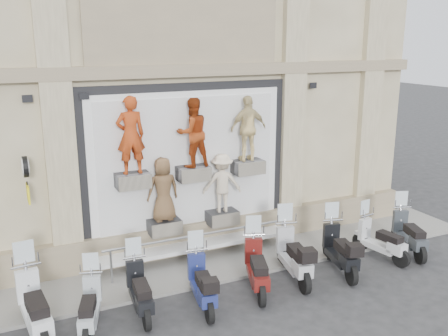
{
  "coord_description": "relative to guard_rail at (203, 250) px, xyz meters",
  "views": [
    {
      "loc": [
        -4.41,
        -8.69,
        5.61
      ],
      "look_at": [
        0.53,
        1.9,
        2.56
      ],
      "focal_mm": 40.0,
      "sensor_mm": 36.0,
      "label": 1
    }
  ],
  "objects": [
    {
      "name": "scooter_i",
      "position": [
        4.42,
        -1.45,
        0.26
      ],
      "size": [
        0.81,
        1.84,
        1.45
      ],
      "primitive_type": null,
      "rotation": [
        0.0,
        0.0,
        0.17
      ],
      "color": "silver",
      "rests_on": "ground"
    },
    {
      "name": "shop_vitrine",
      "position": [
        0.05,
        0.75,
        1.97
      ],
      "size": [
        5.6,
        0.84,
        4.3
      ],
      "color": "black",
      "rests_on": "ground"
    },
    {
      "name": "scooter_f",
      "position": [
        0.67,
        -1.59,
        0.33
      ],
      "size": [
        1.2,
        2.02,
        1.58
      ],
      "primitive_type": null,
      "rotation": [
        0.0,
        0.0,
        -0.35
      ],
      "color": "#53110E",
      "rests_on": "ground"
    },
    {
      "name": "scooter_h",
      "position": [
        2.98,
        -1.61,
        0.33
      ],
      "size": [
        1.05,
        2.04,
        1.59
      ],
      "primitive_type": null,
      "rotation": [
        0.0,
        0.0,
        -0.26
      ],
      "color": "black",
      "rests_on": "ground"
    },
    {
      "name": "sidewalk",
      "position": [
        0.0,
        0.1,
        -0.43
      ],
      "size": [
        16.0,
        2.2,
        0.08
      ],
      "primitive_type": "cube",
      "color": "gray",
      "rests_on": "ground"
    },
    {
      "name": "scooter_e",
      "position": [
        -0.74,
        -1.72,
        0.29
      ],
      "size": [
        0.85,
        1.92,
        1.51
      ],
      "primitive_type": null,
      "rotation": [
        0.0,
        0.0,
        -0.17
      ],
      "color": "navy",
      "rests_on": "ground"
    },
    {
      "name": "building",
      "position": [
        0.0,
        5.0,
        5.54
      ],
      "size": [
        14.0,
        8.6,
        12.0
      ],
      "primitive_type": null,
      "color": "beige",
      "rests_on": "ground"
    },
    {
      "name": "scooter_c",
      "position": [
        -3.09,
        -1.62,
        0.23
      ],
      "size": [
        0.98,
        1.79,
        1.39
      ],
      "primitive_type": null,
      "rotation": [
        0.0,
        0.0,
        -0.3
      ],
      "color": "#9EA5AB",
      "rests_on": "ground"
    },
    {
      "name": "guard_rail",
      "position": [
        0.0,
        0.0,
        0.0
      ],
      "size": [
        5.06,
        0.1,
        0.93
      ],
      "primitive_type": null,
      "color": "#9EA0A5",
      "rests_on": "ground"
    },
    {
      "name": "scooter_b",
      "position": [
        -4.08,
        -1.38,
        0.4
      ],
      "size": [
        0.81,
        2.17,
        1.72
      ],
      "primitive_type": null,
      "rotation": [
        0.0,
        0.0,
        0.09
      ],
      "color": "silver",
      "rests_on": "ground"
    },
    {
      "name": "scooter_d",
      "position": [
        -2.02,
        -1.43,
        0.27
      ],
      "size": [
        0.69,
        1.85,
        1.47
      ],
      "primitive_type": null,
      "rotation": [
        0.0,
        0.0,
        -0.09
      ],
      "color": "black",
      "rests_on": "ground"
    },
    {
      "name": "clock_sign_bracket",
      "position": [
        -3.9,
        0.47,
        2.34
      ],
      "size": [
        0.1,
        0.8,
        1.02
      ],
      "color": "black",
      "rests_on": "ground"
    },
    {
      "name": "scooter_g",
      "position": [
        1.74,
        -1.44,
        0.37
      ],
      "size": [
        1.02,
        2.14,
        1.67
      ],
      "primitive_type": null,
      "rotation": [
        0.0,
        0.0,
        -0.21
      ],
      "color": "#A8A9AF",
      "rests_on": "ground"
    },
    {
      "name": "ground",
      "position": [
        0.0,
        -2.0,
        -0.47
      ],
      "size": [
        90.0,
        90.0,
        0.0
      ],
      "primitive_type": "plane",
      "color": "#29292C",
      "rests_on": "ground"
    },
    {
      "name": "scooter_j",
      "position": [
        5.36,
        -1.49,
        0.31
      ],
      "size": [
        1.15,
        1.97,
        1.54
      ],
      "primitive_type": null,
      "rotation": [
        0.0,
        0.0,
        -0.34
      ],
      "color": "#2D3238",
      "rests_on": "ground"
    }
  ]
}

